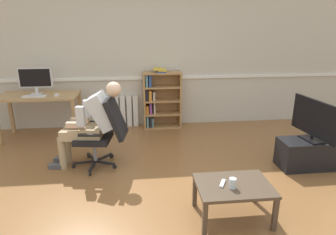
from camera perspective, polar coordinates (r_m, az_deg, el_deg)
The scene contains 15 objects.
ground_plane at distance 3.55m, azimuth -0.94°, elevation -15.24°, with size 18.00×18.00×0.00m, color brown.
back_wall at distance 5.64m, azimuth -3.59°, elevation 11.93°, with size 12.00×0.13×2.70m.
computer_desk at distance 5.51m, azimuth -23.39°, elevation 2.97°, with size 1.30×0.66×0.76m.
imac_monitor at distance 5.53m, azimuth -24.05°, elevation 6.77°, with size 0.55×0.14×0.44m.
keyboard at distance 5.36m, azimuth -24.19°, elevation 3.74°, with size 0.37×0.12×0.02m, color white.
computer_mouse at distance 5.28m, azimuth -20.50°, elevation 4.06°, with size 0.06×0.10×0.03m, color white.
bookshelf at distance 5.59m, azimuth -1.71°, elevation 3.46°, with size 0.70×0.29×1.13m.
radiator at distance 5.74m, azimuth -9.22°, elevation 1.13°, with size 0.69×0.08×0.60m.
office_chair at distance 4.14m, azimuth -12.19°, elevation -2.43°, with size 0.80×0.62×0.98m.
person_seated at distance 4.14m, azimuth -14.49°, elevation -0.85°, with size 1.05×0.45×1.20m.
tv_stand at distance 4.58m, azimuth 25.39°, elevation -6.24°, with size 0.83×0.39×0.40m.
tv_screen at distance 4.41m, azimuth 26.26°, elevation -0.38°, with size 0.24×0.84×0.56m.
coffee_table at distance 3.15m, azimuth 12.41°, elevation -13.13°, with size 0.75×0.54×0.39m.
drinking_glass at distance 3.04m, azimuth 12.25°, elevation -12.18°, with size 0.07×0.07×0.10m, color silver.
spare_remote at distance 3.10m, azimuth 10.38°, elevation -12.29°, with size 0.04×0.15×0.02m, color white.
Camera 1 is at (-0.27, -2.95, 1.95)m, focal length 31.87 mm.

